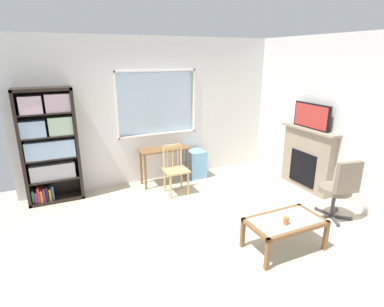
{
  "coord_description": "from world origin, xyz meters",
  "views": [
    {
      "loc": [
        -1.84,
        -3.47,
        2.45
      ],
      "look_at": [
        0.11,
        0.74,
        0.97
      ],
      "focal_mm": 28.89,
      "sensor_mm": 36.0,
      "label": 1
    }
  ],
  "objects": [
    {
      "name": "ground",
      "position": [
        0.0,
        0.0,
        -0.01
      ],
      "size": [
        6.1,
        5.65,
        0.02
      ],
      "primitive_type": "cube",
      "color": "beige"
    },
    {
      "name": "wall_back_with_window",
      "position": [
        -0.01,
        2.32,
        1.38
      ],
      "size": [
        5.1,
        0.15,
        2.79
      ],
      "color": "silver",
      "rests_on": "ground"
    },
    {
      "name": "wall_right",
      "position": [
        2.61,
        0.0,
        1.4
      ],
      "size": [
        0.12,
        4.85,
        2.79
      ],
      "primitive_type": "cube",
      "color": "silver",
      "rests_on": "ground"
    },
    {
      "name": "bookshelf",
      "position": [
        -1.92,
        2.08,
        1.05
      ],
      "size": [
        0.9,
        0.38,
        1.96
      ],
      "color": "black",
      "rests_on": "ground"
    },
    {
      "name": "desk_under_window",
      "position": [
        0.08,
        1.97,
        0.59
      ],
      "size": [
        0.97,
        0.4,
        0.72
      ],
      "color": "brown",
      "rests_on": "ground"
    },
    {
      "name": "wooden_chair",
      "position": [
        0.11,
        1.46,
        0.46
      ],
      "size": [
        0.42,
        0.4,
        0.9
      ],
      "color": "tan",
      "rests_on": "ground"
    },
    {
      "name": "plastic_drawer_unit",
      "position": [
        0.79,
        2.02,
        0.28
      ],
      "size": [
        0.35,
        0.4,
        0.57
      ],
      "primitive_type": "cube",
      "color": "#72ADDB",
      "rests_on": "ground"
    },
    {
      "name": "fireplace",
      "position": [
        2.45,
        0.62,
        0.59
      ],
      "size": [
        0.26,
        1.22,
        1.18
      ],
      "color": "gray",
      "rests_on": "ground"
    },
    {
      "name": "tv",
      "position": [
        2.43,
        0.62,
        1.4
      ],
      "size": [
        0.06,
        0.81,
        0.45
      ],
      "color": "black",
      "rests_on": "fireplace"
    },
    {
      "name": "office_chair",
      "position": [
        1.98,
        -0.53,
        0.55
      ],
      "size": [
        0.58,
        0.59,
        1.0
      ],
      "color": "#7A6B5B",
      "rests_on": "ground"
    },
    {
      "name": "coffee_table",
      "position": [
        0.75,
        -0.77,
        0.36
      ],
      "size": [
        0.99,
        0.57,
        0.42
      ],
      "color": "#8C9E99",
      "rests_on": "ground"
    },
    {
      "name": "sippy_cup",
      "position": [
        0.68,
        -0.84,
        0.47
      ],
      "size": [
        0.07,
        0.07,
        0.09
      ],
      "primitive_type": "cylinder",
      "color": "orange",
      "rests_on": "coffee_table"
    }
  ]
}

